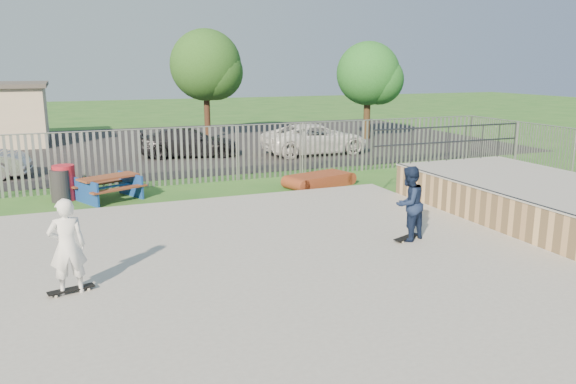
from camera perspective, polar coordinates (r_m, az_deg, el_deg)
name	(u,v)px	position (r m, az deg, el deg)	size (l,w,h in m)	color
ground	(192,279)	(11.34, -9.68, -8.70)	(120.00, 120.00, 0.00)	#276121
concrete_slab	(192,275)	(11.31, -9.70, -8.35)	(15.00, 12.00, 0.15)	gray
quarter_pipe	(528,199)	(16.63, 23.23, -0.62)	(5.50, 7.05, 2.19)	tan
fence	(191,182)	(15.57, -9.79, 1.05)	(26.04, 16.02, 2.00)	gray
picnic_table	(109,188)	(18.29, -17.69, 0.41)	(2.25, 2.09, 0.76)	brown
funbox	(319,180)	(19.47, 3.20, 1.21)	(2.34, 1.61, 0.43)	maroon
trash_bin_red	(64,183)	(18.71, -21.76, 0.88)	(0.66, 0.66, 1.10)	#A71928
trash_bin_grey	(61,186)	(18.57, -22.10, 0.59)	(0.59, 0.59, 0.99)	#252528
parking_lot	(112,148)	(29.71, -17.47, 4.26)	(40.00, 18.00, 0.02)	black
car_dark	(189,142)	(26.04, -10.02, 5.00)	(1.82, 4.48, 1.30)	black
car_white	(316,139)	(26.47, 2.83, 5.41)	(2.33, 5.05, 1.40)	white
tree_mid	(206,65)	(32.18, -8.37, 12.63)	(3.94, 3.94, 6.08)	#41281A
tree_right	(368,74)	(32.06, 8.14, 11.80)	(3.50, 3.50, 5.40)	#422F1A
skateboard_a	(407,238)	(13.35, 11.99, -4.61)	(0.82, 0.49, 0.08)	black
skateboard_b	(71,291)	(10.86, -21.16, -9.33)	(0.82, 0.38, 0.08)	black
skater_navy	(409,204)	(13.13, 12.15, -1.16)	(0.84, 0.66, 1.73)	#131F3C
skater_white	(67,246)	(10.59, -21.52, -5.16)	(0.63, 0.41, 1.73)	white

